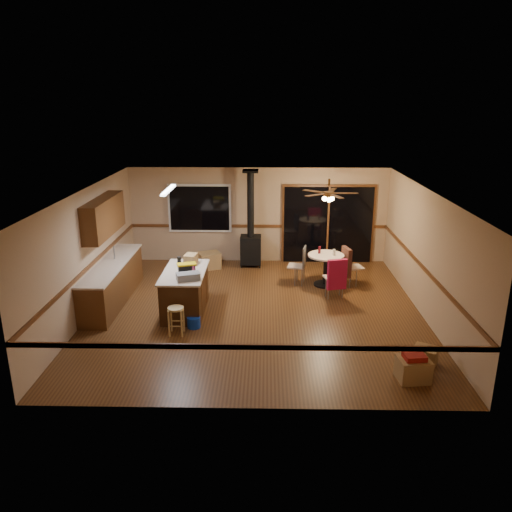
{
  "coord_description": "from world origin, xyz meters",
  "views": [
    {
      "loc": [
        0.21,
        -9.82,
        4.37
      ],
      "look_at": [
        0.0,
        0.3,
        1.15
      ],
      "focal_mm": 35.0,
      "sensor_mm": 36.0,
      "label": 1
    }
  ],
  "objects_px": {
    "bar_stool": "(176,321)",
    "box_corner_b": "(425,356)",
    "blue_bucket": "(194,322)",
    "chair_near": "(337,274)",
    "wood_stove": "(251,240)",
    "dining_table": "(326,264)",
    "toolbox_grey": "(188,276)",
    "box_corner_a": "(413,369)",
    "chair_left": "(301,261)",
    "kitchen_island": "(185,291)",
    "box_under_window": "(209,260)",
    "toolbox_black": "(187,269)",
    "chair_right": "(347,262)"
  },
  "relations": [
    {
      "from": "dining_table",
      "to": "chair_left",
      "type": "bearing_deg",
      "value": 172.58
    },
    {
      "from": "box_corner_a",
      "to": "box_corner_b",
      "type": "bearing_deg",
      "value": 55.52
    },
    {
      "from": "toolbox_black",
      "to": "box_under_window",
      "type": "relative_size",
      "value": 0.62
    },
    {
      "from": "box_corner_a",
      "to": "toolbox_black",
      "type": "bearing_deg",
      "value": 147.91
    },
    {
      "from": "toolbox_grey",
      "to": "chair_near",
      "type": "xyz_separation_m",
      "value": [
        3.14,
        1.24,
        -0.37
      ]
    },
    {
      "from": "chair_left",
      "to": "dining_table",
      "type": "bearing_deg",
      "value": -7.42
    },
    {
      "from": "wood_stove",
      "to": "dining_table",
      "type": "bearing_deg",
      "value": -37.9
    },
    {
      "from": "box_under_window",
      "to": "box_corner_b",
      "type": "height_order",
      "value": "box_under_window"
    },
    {
      "from": "toolbox_black",
      "to": "bar_stool",
      "type": "distance_m",
      "value": 1.21
    },
    {
      "from": "bar_stool",
      "to": "box_corner_b",
      "type": "bearing_deg",
      "value": -13.16
    },
    {
      "from": "toolbox_grey",
      "to": "box_corner_a",
      "type": "height_order",
      "value": "toolbox_grey"
    },
    {
      "from": "bar_stool",
      "to": "blue_bucket",
      "type": "height_order",
      "value": "bar_stool"
    },
    {
      "from": "bar_stool",
      "to": "box_corner_b",
      "type": "height_order",
      "value": "bar_stool"
    },
    {
      "from": "chair_near",
      "to": "box_corner_a",
      "type": "bearing_deg",
      "value": -76.67
    },
    {
      "from": "bar_stool",
      "to": "box_corner_b",
      "type": "relative_size",
      "value": 1.46
    },
    {
      "from": "toolbox_grey",
      "to": "box_under_window",
      "type": "distance_m",
      "value": 3.4
    },
    {
      "from": "blue_bucket",
      "to": "dining_table",
      "type": "relative_size",
      "value": 0.31
    },
    {
      "from": "chair_right",
      "to": "box_under_window",
      "type": "xyz_separation_m",
      "value": [
        -3.48,
        1.2,
        -0.38
      ]
    },
    {
      "from": "blue_bucket",
      "to": "chair_near",
      "type": "xyz_separation_m",
      "value": [
        3.01,
        1.53,
        0.49
      ]
    },
    {
      "from": "toolbox_black",
      "to": "box_corner_a",
      "type": "relative_size",
      "value": 0.69
    },
    {
      "from": "bar_stool",
      "to": "box_under_window",
      "type": "relative_size",
      "value": 1.02
    },
    {
      "from": "bar_stool",
      "to": "chair_left",
      "type": "relative_size",
      "value": 1.08
    },
    {
      "from": "dining_table",
      "to": "box_corner_b",
      "type": "height_order",
      "value": "dining_table"
    },
    {
      "from": "box_corner_a",
      "to": "bar_stool",
      "type": "bearing_deg",
      "value": 159.29
    },
    {
      "from": "chair_near",
      "to": "chair_left",
      "type": "bearing_deg",
      "value": 127.81
    },
    {
      "from": "kitchen_island",
      "to": "box_corner_a",
      "type": "distance_m",
      "value": 4.89
    },
    {
      "from": "toolbox_grey",
      "to": "box_corner_a",
      "type": "relative_size",
      "value": 0.92
    },
    {
      "from": "kitchen_island",
      "to": "toolbox_grey",
      "type": "xyz_separation_m",
      "value": [
        0.16,
        -0.51,
        0.52
      ]
    },
    {
      "from": "chair_near",
      "to": "toolbox_black",
      "type": "bearing_deg",
      "value": -164.97
    },
    {
      "from": "kitchen_island",
      "to": "toolbox_black",
      "type": "relative_size",
      "value": 4.96
    },
    {
      "from": "bar_stool",
      "to": "blue_bucket",
      "type": "xyz_separation_m",
      "value": [
        0.29,
        0.3,
        -0.17
      ]
    },
    {
      "from": "toolbox_grey",
      "to": "blue_bucket",
      "type": "xyz_separation_m",
      "value": [
        0.12,
        -0.3,
        -0.86
      ]
    },
    {
      "from": "wood_stove",
      "to": "chair_near",
      "type": "height_order",
      "value": "wood_stove"
    },
    {
      "from": "toolbox_black",
      "to": "chair_left",
      "type": "height_order",
      "value": "toolbox_black"
    },
    {
      "from": "blue_bucket",
      "to": "dining_table",
      "type": "distance_m",
      "value": 3.77
    },
    {
      "from": "dining_table",
      "to": "chair_near",
      "type": "bearing_deg",
      "value": -80.66
    },
    {
      "from": "wood_stove",
      "to": "toolbox_black",
      "type": "distance_m",
      "value": 3.42
    },
    {
      "from": "toolbox_black",
      "to": "box_corner_a",
      "type": "height_order",
      "value": "toolbox_black"
    },
    {
      "from": "chair_near",
      "to": "dining_table",
      "type": "bearing_deg",
      "value": 99.34
    },
    {
      "from": "kitchen_island",
      "to": "chair_right",
      "type": "distance_m",
      "value": 4.02
    },
    {
      "from": "chair_near",
      "to": "bar_stool",
      "type": "bearing_deg",
      "value": -150.95
    },
    {
      "from": "chair_left",
      "to": "box_corner_b",
      "type": "relative_size",
      "value": 1.34
    },
    {
      "from": "chair_right",
      "to": "box_corner_b",
      "type": "height_order",
      "value": "chair_right"
    },
    {
      "from": "kitchen_island",
      "to": "chair_near",
      "type": "height_order",
      "value": "chair_near"
    },
    {
      "from": "kitchen_island",
      "to": "wood_stove",
      "type": "distance_m",
      "value": 3.33
    },
    {
      "from": "bar_stool",
      "to": "box_corner_a",
      "type": "xyz_separation_m",
      "value": [
        4.11,
        -1.55,
        -0.09
      ]
    },
    {
      "from": "dining_table",
      "to": "chair_near",
      "type": "height_order",
      "value": "chair_near"
    },
    {
      "from": "bar_stool",
      "to": "chair_near",
      "type": "xyz_separation_m",
      "value": [
        3.3,
        1.83,
        0.32
      ]
    },
    {
      "from": "toolbox_grey",
      "to": "box_corner_a",
      "type": "xyz_separation_m",
      "value": [
        3.94,
        -2.15,
        -0.78
      ]
    },
    {
      "from": "wood_stove",
      "to": "dining_table",
      "type": "relative_size",
      "value": 2.9
    }
  ]
}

